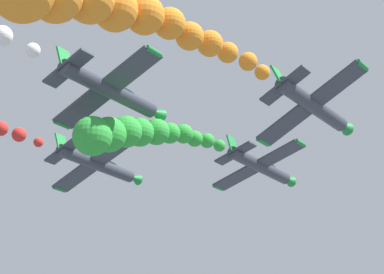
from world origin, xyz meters
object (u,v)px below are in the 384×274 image
airplane_left_inner (98,164)px  airplane_right_inner (314,106)px  airplane_lead (261,166)px  airplane_left_outer (112,91)px

airplane_left_inner → airplane_right_inner: size_ratio=1.00×
airplane_left_inner → airplane_lead: bearing=39.9°
airplane_left_inner → airplane_left_outer: size_ratio=1.00×
airplane_lead → airplane_right_inner: 13.89m
airplane_left_inner → airplane_right_inner: airplane_right_inner is taller
airplane_lead → airplane_left_inner: airplane_lead is taller
airplane_right_inner → airplane_left_inner: bearing=-179.2°
airplane_left_inner → airplane_left_outer: 15.38m
airplane_lead → airplane_left_outer: bearing=-89.9°
airplane_lead → airplane_left_outer: size_ratio=1.00×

